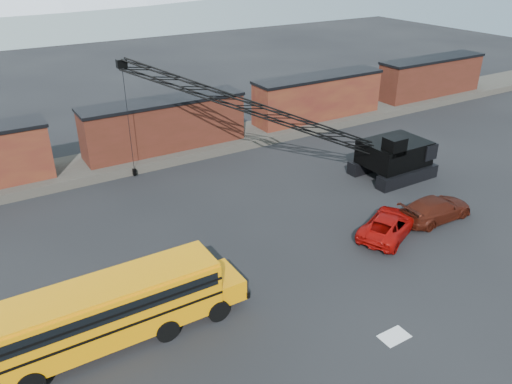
{
  "coord_description": "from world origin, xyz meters",
  "views": [
    {
      "loc": [
        -14.08,
        -15.68,
        16.21
      ],
      "look_at": [
        -0.31,
        6.92,
        3.0
      ],
      "focal_mm": 35.0,
      "sensor_mm": 36.0,
      "label": 1
    }
  ],
  "objects_px": {
    "school_bus": "(116,308)",
    "red_pickup": "(389,225)",
    "crawler_crane": "(256,109)",
    "maroon_suv": "(436,209)"
  },
  "relations": [
    {
      "from": "school_bus",
      "to": "red_pickup",
      "type": "distance_m",
      "value": 17.08
    },
    {
      "from": "school_bus",
      "to": "crawler_crane",
      "type": "distance_m",
      "value": 18.95
    },
    {
      "from": "school_bus",
      "to": "red_pickup",
      "type": "height_order",
      "value": "school_bus"
    },
    {
      "from": "school_bus",
      "to": "maroon_suv",
      "type": "relative_size",
      "value": 2.17
    },
    {
      "from": "crawler_crane",
      "to": "school_bus",
      "type": "bearing_deg",
      "value": -140.81
    },
    {
      "from": "school_bus",
      "to": "maroon_suv",
      "type": "height_order",
      "value": "school_bus"
    },
    {
      "from": "maroon_suv",
      "to": "crawler_crane",
      "type": "height_order",
      "value": "crawler_crane"
    },
    {
      "from": "red_pickup",
      "to": "crawler_crane",
      "type": "bearing_deg",
      "value": -10.99
    },
    {
      "from": "red_pickup",
      "to": "school_bus",
      "type": "bearing_deg",
      "value": 67.12
    },
    {
      "from": "school_bus",
      "to": "red_pickup",
      "type": "bearing_deg",
      "value": 1.07
    }
  ]
}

